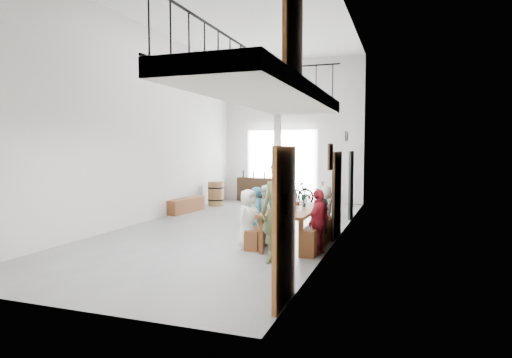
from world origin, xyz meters
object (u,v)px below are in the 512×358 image
at_px(serving_counter, 259,189).
at_px(bicycle_near, 311,193).
at_px(side_bench, 186,205).
at_px(bench_inner, 265,233).
at_px(host_standing, 279,213).
at_px(oak_barrel, 216,194).
at_px(tasting_table, 294,212).

bearing_deg(serving_counter, bicycle_near, -5.65).
bearing_deg(bicycle_near, side_bench, 129.87).
bearing_deg(bench_inner, host_standing, -62.84).
relative_size(oak_barrel, host_standing, 0.47).
xyz_separation_m(bench_inner, bicycle_near, (-0.38, 6.65, 0.23)).
bearing_deg(side_bench, serving_counter, 70.82).
bearing_deg(tasting_table, oak_barrel, 129.98).
bearing_deg(oak_barrel, bench_inner, -55.81).
relative_size(tasting_table, oak_barrel, 2.66).
height_order(tasting_table, bicycle_near, bicycle_near).
height_order(serving_counter, bicycle_near, serving_counter).
bearing_deg(side_bench, bicycle_near, 43.15).
xyz_separation_m(bench_inner, side_bench, (-3.81, 3.44, 0.03)).
bearing_deg(bicycle_near, bench_inner, 179.99).
xyz_separation_m(serving_counter, bicycle_near, (2.16, -0.44, -0.03)).
height_order(bench_inner, bicycle_near, bicycle_near).
xyz_separation_m(host_standing, bicycle_near, (-1.15, 8.21, -0.49)).
relative_size(side_bench, host_standing, 0.89).
distance_m(oak_barrel, serving_counter, 2.11).
bearing_deg(serving_counter, tasting_table, -59.77).
relative_size(side_bench, oak_barrel, 1.88).
relative_size(bench_inner, serving_counter, 1.02).
xyz_separation_m(oak_barrel, serving_counter, (1.04, 1.84, 0.02)).
distance_m(tasting_table, serving_counter, 7.78).
xyz_separation_m(side_bench, serving_counter, (1.27, 3.65, 0.23)).
relative_size(host_standing, bicycle_near, 1.12).
height_order(side_bench, oak_barrel, oak_barrel).
distance_m(tasting_table, bench_inner, 0.83).
bearing_deg(side_bench, oak_barrel, 82.60).
xyz_separation_m(side_bench, bicycle_near, (3.43, 3.21, 0.20)).
xyz_separation_m(tasting_table, oak_barrel, (-4.24, 5.25, -0.27)).
relative_size(tasting_table, bicycle_near, 1.41).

